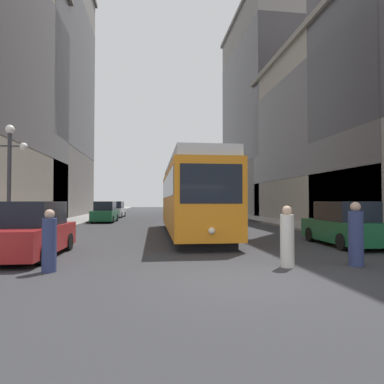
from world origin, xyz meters
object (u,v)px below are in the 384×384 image
at_px(parked_car_right_far, 344,225).
at_px(lamp_post_left_near, 9,164).
at_px(parked_car_left_near, 31,231).
at_px(transit_bus, 211,200).
at_px(streetcar, 190,196).
at_px(pedestrian_crossing_near, 287,238).
at_px(parked_car_left_far, 105,213).
at_px(pedestrian_crossing_far, 356,236).
at_px(pedestrian_on_sidewalk, 49,243).
at_px(parked_car_left_mid, 115,210).

xyz_separation_m(parked_car_right_far, lamp_post_left_near, (-13.77, 1.71, 2.54)).
bearing_deg(parked_car_left_near, transit_bus, 66.38).
height_order(streetcar, parked_car_right_far, streetcar).
relative_size(parked_car_right_far, pedestrian_crossing_near, 2.68).
bearing_deg(parked_car_right_far, parked_car_left_far, -52.10).
height_order(transit_bus, pedestrian_crossing_far, transit_bus).
bearing_deg(pedestrian_on_sidewalk, parked_car_left_mid, -111.83).
bearing_deg(parked_car_left_far, parked_car_left_near, -88.24).
height_order(pedestrian_crossing_far, pedestrian_on_sidewalk, pedestrian_crossing_far).
bearing_deg(streetcar, transit_bus, 75.94).
bearing_deg(parked_car_left_mid, streetcar, -71.30).
xyz_separation_m(streetcar, parked_car_left_mid, (-6.10, 20.82, -1.26)).
bearing_deg(pedestrian_crossing_near, parked_car_left_near, 105.76).
relative_size(parked_car_left_mid, lamp_post_left_near, 1.04).
xyz_separation_m(pedestrian_crossing_near, pedestrian_on_sidewalk, (-6.36, 0.19, -0.04)).
bearing_deg(streetcar, parked_car_left_near, -131.84).
bearing_deg(parked_car_left_near, pedestrian_on_sidewalk, -61.15).
bearing_deg(pedestrian_crossing_near, parked_car_left_mid, 49.30).
relative_size(pedestrian_crossing_far, lamp_post_left_near, 0.37).
height_order(transit_bus, parked_car_left_far, transit_bus).
relative_size(parked_car_left_near, parked_car_left_mid, 0.91).
xyz_separation_m(parked_car_right_far, pedestrian_on_sidewalk, (-10.58, -3.83, -0.09)).
bearing_deg(parked_car_left_far, pedestrian_on_sidewalk, -84.71).
bearing_deg(pedestrian_crossing_near, transit_bus, 29.51).
height_order(parked_car_right_far, parked_car_left_far, same).
height_order(parked_car_left_mid, pedestrian_on_sidewalk, parked_car_left_mid).
height_order(pedestrian_crossing_near, pedestrian_on_sidewalk, pedestrian_crossing_near).
xyz_separation_m(parked_car_left_far, pedestrian_crossing_near, (7.66, -21.09, -0.05)).
bearing_deg(pedestrian_crossing_near, streetcar, 44.57).
bearing_deg(lamp_post_left_near, streetcar, 24.14).
bearing_deg(parked_car_right_far, parked_car_left_near, 9.53).
height_order(streetcar, parked_car_left_far, streetcar).
relative_size(pedestrian_on_sidewalk, lamp_post_left_near, 0.33).
relative_size(transit_bus, parked_car_left_far, 2.61).
bearing_deg(parked_car_left_near, pedestrian_crossing_far, -14.51).
height_order(parked_car_right_far, lamp_post_left_near, lamp_post_left_near).
xyz_separation_m(pedestrian_on_sidewalk, lamp_post_left_near, (-3.19, 5.54, 2.63)).
bearing_deg(streetcar, parked_car_left_far, 118.10).
xyz_separation_m(parked_car_left_near, pedestrian_crossing_far, (9.66, -2.76, -0.00)).
height_order(parked_car_left_near, pedestrian_crossing_far, parked_car_left_near).
bearing_deg(pedestrian_crossing_far, lamp_post_left_near, -168.11).
bearing_deg(streetcar, parked_car_right_far, -41.74).
bearing_deg(parked_car_left_far, pedestrian_crossing_far, -63.73).
height_order(streetcar, transit_bus, streetcar).
xyz_separation_m(parked_car_left_far, lamp_post_left_near, (-1.90, -15.37, 2.54)).
relative_size(transit_bus, pedestrian_on_sidewalk, 7.41).
xyz_separation_m(parked_car_left_mid, pedestrian_crossing_near, (7.66, -30.13, -0.05)).
distance_m(parked_car_left_far, pedestrian_on_sidewalk, 20.95).
bearing_deg(parked_car_left_mid, pedestrian_crossing_near, -73.36).
relative_size(pedestrian_crossing_near, lamp_post_left_near, 0.35).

